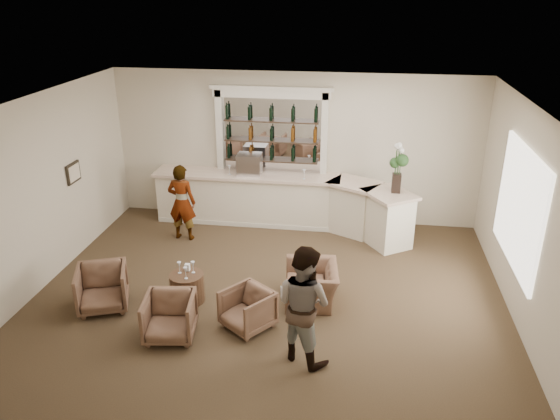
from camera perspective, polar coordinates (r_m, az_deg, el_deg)
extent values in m
plane|color=#4E3B27|center=(9.51, -1.22, -9.05)|extent=(8.00, 8.00, 0.00)
cube|color=beige|center=(12.03, 1.54, 6.48)|extent=(8.00, 0.04, 3.30)
cube|color=beige|center=(10.19, -24.07, 1.45)|extent=(0.04, 7.00, 3.30)
cube|color=beige|center=(9.02, 24.60, -1.27)|extent=(0.04, 7.00, 3.30)
cube|color=white|center=(8.27, -1.41, 10.82)|extent=(8.00, 7.00, 0.04)
cube|color=white|center=(9.44, 23.73, 0.23)|extent=(0.05, 2.40, 1.90)
cube|color=black|center=(11.14, -20.79, 3.66)|extent=(0.04, 0.46, 0.38)
cube|color=beige|center=(11.13, -20.68, 3.66)|extent=(0.01, 0.38, 0.30)
cube|color=white|center=(12.22, -3.38, 1.21)|extent=(4.00, 0.70, 1.08)
cube|color=beige|center=(12.00, -3.46, 3.71)|extent=(4.10, 0.82, 0.06)
cube|color=white|center=(11.76, 7.67, 0.18)|extent=(1.12, 1.04, 1.08)
cube|color=beige|center=(11.54, 7.81, 2.75)|extent=(1.27, 1.19, 0.06)
cube|color=white|center=(11.30, 11.14, -1.02)|extent=(1.08, 1.14, 1.08)
cube|color=beige|center=(11.07, 11.37, 1.64)|extent=(1.24, 1.29, 0.06)
cube|color=silver|center=(12.11, -3.64, -1.51)|extent=(4.00, 0.06, 0.10)
cube|color=white|center=(12.00, -0.85, 7.93)|extent=(2.15, 0.02, 1.65)
cube|color=silver|center=(12.31, -6.20, 5.77)|extent=(0.14, 0.16, 2.90)
cube|color=silver|center=(11.95, 4.59, 5.31)|extent=(0.14, 0.16, 2.90)
cube|color=silver|center=(11.75, -0.92, 12.06)|extent=(2.52, 0.16, 0.18)
cube|color=silver|center=(11.73, -0.93, 12.64)|extent=(2.64, 0.20, 0.08)
cube|color=#2F2217|center=(12.05, -0.92, 5.18)|extent=(2.05, 0.20, 0.03)
cube|color=#2F2217|center=(11.93, -0.93, 7.20)|extent=(2.05, 0.20, 0.03)
cube|color=#2F2217|center=(11.82, -0.95, 9.25)|extent=(2.05, 0.20, 0.03)
cylinder|color=#4F3422|center=(9.41, -9.68, -7.99)|extent=(0.58, 0.58, 0.50)
imported|color=gray|center=(11.43, -10.22, 0.79)|extent=(0.62, 0.43, 1.62)
imported|color=gray|center=(7.67, 2.46, -9.79)|extent=(1.08, 1.02, 1.76)
imported|color=brown|center=(9.49, -18.08, -7.77)|extent=(1.02, 1.03, 0.73)
imported|color=brown|center=(8.53, -11.46, -10.91)|extent=(0.84, 0.86, 0.69)
imported|color=brown|center=(8.60, -3.41, -10.32)|extent=(0.97, 0.97, 0.64)
imported|color=brown|center=(9.25, 3.31, -7.76)|extent=(0.97, 1.08, 0.64)
cube|color=silver|center=(11.87, -3.20, 4.81)|extent=(0.53, 0.44, 0.45)
cube|color=black|center=(11.05, 12.05, 2.78)|extent=(0.17, 0.17, 0.38)
cube|color=white|center=(9.38, -9.66, -5.92)|extent=(0.08, 0.08, 0.12)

